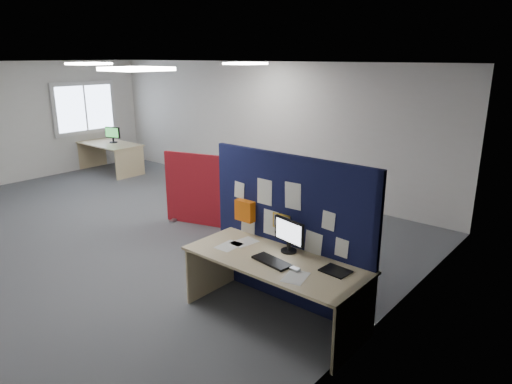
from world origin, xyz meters
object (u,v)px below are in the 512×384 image
Objects in this scene: monitor_main at (289,234)px; red_divider at (208,192)px; main_desk at (278,270)px; second_desk at (111,150)px; navy_divider at (289,231)px; monitor_second at (113,134)px; office_chair at (254,182)px.

red_divider is (-2.64, 1.34, -0.33)m from monitor_main.
main_desk is 1.16× the size of second_desk.
navy_divider reaches higher than main_desk.
red_divider is 0.93× the size of second_desk.
navy_divider is 5.07× the size of monitor_main.
monitor_second reaches higher than monitor_main.
monitor_main is 2.98m from red_divider.
red_divider is 4.76m from second_desk.
red_divider is 4.77m from monitor_second.
monitor_main is 0.27× the size of red_divider.
monitor_second is 4.92m from office_chair.
office_chair is at bearing 53.96° from red_divider.
monitor_main reaches higher than second_desk.
second_desk is at bearing 158.26° from office_chair.
monitor_second reaches higher than main_desk.
second_desk is at bearing 162.19° from navy_divider.
navy_divider is at bearing 136.88° from monitor_main.
red_divider is at bearing -127.56° from office_chair.
navy_divider is 1.90× the size of office_chair.
monitor_main is (0.12, -0.17, 0.05)m from navy_divider.
office_chair is at bearing 147.52° from monitor_main.
office_chair reaches higher than main_desk.
second_desk is 4.92m from office_chair.
monitor_main is 0.37× the size of office_chair.
monitor_main reaches higher than main_desk.
monitor_main is at bearing -61.62° from office_chair.
navy_divider is 1.08× the size of main_desk.
red_divider is 0.90m from office_chair.
red_divider is 3.81× the size of monitor_second.
monitor_second is (-7.25, 2.54, 0.00)m from monitor_main.
navy_divider is 5.14× the size of monitor_second.
main_desk is at bearing -20.03° from second_desk.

